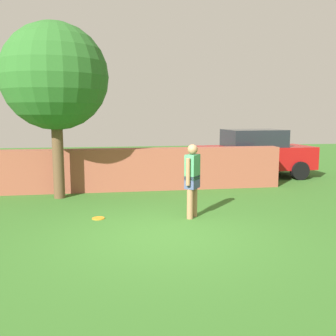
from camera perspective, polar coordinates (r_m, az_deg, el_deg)
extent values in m
plane|color=#336623|center=(7.29, -0.78, -10.01)|extent=(40.00, 40.00, 0.00)
cube|color=brown|center=(11.38, -11.52, -0.35)|extent=(11.50, 0.50, 1.25)
cylinder|color=brown|center=(10.63, -16.17, 2.20)|extent=(0.30, 0.30, 2.47)
sphere|color=#286023|center=(10.62, -16.60, 12.99)|extent=(2.78, 2.78, 2.78)
cylinder|color=#9E704C|center=(8.48, 3.94, -4.45)|extent=(0.14, 0.14, 0.85)
cylinder|color=#9E704C|center=(8.29, 3.32, -4.75)|extent=(0.14, 0.14, 0.85)
cube|color=#3F4C72|center=(8.31, 3.66, -2.08)|extent=(0.39, 0.42, 0.28)
cube|color=#3F8C59|center=(8.26, 3.68, 0.14)|extent=(0.39, 0.42, 0.55)
sphere|color=#9E704C|center=(8.22, 3.70, 2.80)|extent=(0.22, 0.22, 0.22)
cylinder|color=#9E704C|center=(8.47, 4.30, -0.17)|extent=(0.09, 0.09, 0.58)
cylinder|color=#9E704C|center=(8.07, 3.02, -0.58)|extent=(0.09, 0.09, 0.58)
cube|color=#A51111|center=(14.00, 12.61, 1.55)|extent=(4.30, 1.97, 0.80)
cube|color=#1E2328|center=(13.94, 12.70, 4.41)|extent=(2.09, 1.63, 0.60)
cylinder|color=black|center=(15.41, 15.81, 0.52)|extent=(0.65, 0.26, 0.64)
cylinder|color=black|center=(13.96, 19.13, -0.38)|extent=(0.65, 0.26, 0.64)
cylinder|color=black|center=(14.31, 6.16, 0.23)|extent=(0.65, 0.26, 0.64)
cylinder|color=black|center=(12.73, 8.64, -0.79)|extent=(0.65, 0.26, 0.64)
cylinder|color=orange|center=(8.51, -10.40, -7.42)|extent=(0.27, 0.27, 0.02)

